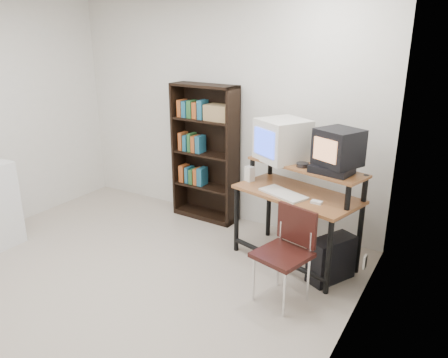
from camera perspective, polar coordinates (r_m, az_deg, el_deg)
The scene contains 16 objects.
floor at distance 4.19m, azimuth -15.21°, elevation -13.87°, with size 4.00×4.00×0.01m, color #B7AA98.
back_wall at distance 5.19m, azimuth -0.54°, elevation 8.75°, with size 4.00×0.01×2.60m, color silver.
right_wall at distance 2.62m, azimuth 14.49°, elevation -2.15°, with size 0.01×4.00×2.60m, color silver.
computer_desk at distance 4.28m, azimuth 9.64°, elevation -2.28°, with size 1.31×0.89×0.98m.
crt_monitor at distance 4.39m, azimuth 7.64°, elevation 5.05°, with size 0.59×0.59×0.41m.
vcr at distance 4.08m, azimuth 13.86°, elevation 1.16°, with size 0.36×0.26×0.08m, color black.
crt_tv at distance 4.06m, azimuth 14.72°, elevation 4.03°, with size 0.46×0.46×0.33m.
cd_spindle at distance 4.21m, azimuth 10.22°, elevation 1.75°, with size 0.12×0.12×0.05m, color #26262B.
keyboard at distance 4.17m, azimuth 7.74°, elevation -2.02°, with size 0.47×0.21×0.04m, color beige.
mousepad at distance 4.03m, azimuth 12.25°, elevation -3.27°, with size 0.22×0.18×0.01m, color black.
mouse at distance 4.02m, azimuth 11.98°, elevation -3.03°, with size 0.10×0.06×0.03m, color white.
desk_speaker at distance 4.50m, azimuth 3.38°, elevation 0.60°, with size 0.08×0.07×0.17m, color beige.
pc_tower at distance 4.22m, azimuth 13.84°, elevation -10.09°, with size 0.20×0.45×0.42m, color black.
school_chair at distance 3.74m, azimuth 8.29°, elevation -8.59°, with size 0.50×0.50×0.81m.
bookshelf at distance 5.22m, azimuth -2.37°, elevation 3.68°, with size 0.83×0.31×1.63m.
wall_outlet at distance 4.06m, azimuth 17.93°, elevation -10.24°, with size 0.02×0.08×0.12m, color beige.
Camera 1 is at (2.64, -2.37, 2.21)m, focal length 35.00 mm.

